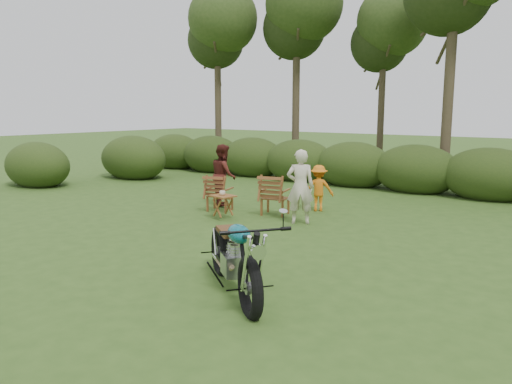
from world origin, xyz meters
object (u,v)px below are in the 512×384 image
Objects in this scene: cup at (222,193)px; child at (318,211)px; side_table at (223,207)px; adult_a at (300,223)px; motorcycle at (234,291)px; lawn_chair_right at (275,215)px; adult_b at (224,205)px; lawn_chair_left at (220,211)px.

child is (1.25, 2.04, -0.58)m from cup.
side_table is 4.18× the size of cup.
adult_a reaches higher than cup.
motorcycle is 4.23× the size of side_table.
cup is at bearing 42.41° from lawn_chair_right.
motorcycle reaches higher than side_table.
cup is (-0.68, -1.06, 0.58)m from lawn_chair_right.
adult_a is 1.02× the size of adult_b.
cup is at bearing 171.94° from adult_b.
side_table is at bearing 118.73° from lawn_chair_left.
side_table reaches higher than lawn_chair_left.
lawn_chair_left is (-3.62, 3.92, 0.00)m from motorcycle.
side_table is (-0.66, -1.06, 0.27)m from lawn_chair_right.
side_table is 1.65m from adult_b.
child is (0.58, 0.98, 0.00)m from lawn_chair_right.
motorcycle reaches higher than cup.
side_table is (0.65, -0.65, 0.27)m from lawn_chair_left.
side_table is 0.34× the size of adult_a.
lawn_chair_left is 2.24m from adult_a.
child is (1.89, 1.39, 0.00)m from lawn_chair_left.
motorcycle is at bearing -47.76° from side_table.
child reaches higher than lawn_chair_left.
adult_a reaches higher than lawn_chair_right.
motorcycle is at bearing -47.62° from cup.
adult_a is 1.43m from child.
cup is 1.82m from adult_a.
adult_a is at bearing -150.46° from adult_b.
side_table is (-2.97, 3.27, 0.27)m from motorcycle.
child is at bearing 144.74° from motorcycle.
adult_a is (-1.39, 3.92, 0.00)m from motorcycle.
lawn_chair_right is 1.38m from cup.
adult_b is (-1.71, 0.19, 0.00)m from lawn_chair_right.
motorcycle is 4.91m from lawn_chair_right.
lawn_chair_left is 0.79× the size of child.
adult_a is (2.24, 0.00, 0.00)m from lawn_chair_left.
adult_a is at bearing 73.10° from child.
motorcycle is at bearing 116.25° from lawn_chair_left.
motorcycle is 1.46× the size of adult_b.
adult_a reaches higher than adult_b.
adult_a is at bearing 163.56° from lawn_chair_left.
lawn_chair_right is at bearing -54.75° from adult_a.
adult_b is at bearing -73.33° from lawn_chair_left.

